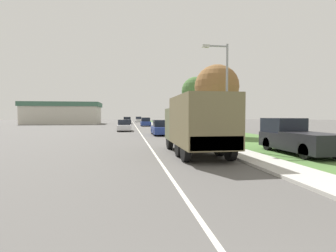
{
  "coord_description": "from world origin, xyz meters",
  "views": [
    {
      "loc": [
        -1.42,
        -0.59,
        2.1
      ],
      "look_at": [
        0.88,
        14.45,
        1.48
      ],
      "focal_mm": 28.0,
      "sensor_mm": 36.0,
      "label": 1
    }
  ],
  "objects_px": {
    "car_nearest_ahead": "(161,128)",
    "car_third_ahead": "(146,122)",
    "car_farthest_ahead": "(138,120)",
    "military_truck": "(197,123)",
    "car_fourth_ahead": "(127,121)",
    "lamp_post": "(224,85)",
    "car_second_ahead": "(124,126)",
    "pickup_truck": "(295,137)"
  },
  "relations": [
    {
      "from": "lamp_post",
      "to": "pickup_truck",
      "type": "bearing_deg",
      "value": -40.72
    },
    {
      "from": "military_truck",
      "to": "car_farthest_ahead",
      "type": "bearing_deg",
      "value": 90.35
    },
    {
      "from": "military_truck",
      "to": "car_farthest_ahead",
      "type": "relative_size",
      "value": 1.67
    },
    {
      "from": "car_nearest_ahead",
      "to": "car_second_ahead",
      "type": "distance_m",
      "value": 8.8
    },
    {
      "from": "car_third_ahead",
      "to": "pickup_truck",
      "type": "relative_size",
      "value": 0.81
    },
    {
      "from": "car_third_ahead",
      "to": "lamp_post",
      "type": "xyz_separation_m",
      "value": [
        2.59,
        -35.11,
        3.25
      ]
    },
    {
      "from": "car_farthest_ahead",
      "to": "lamp_post",
      "type": "distance_m",
      "value": 66.35
    },
    {
      "from": "car_third_ahead",
      "to": "military_truck",
      "type": "bearing_deg",
      "value": -89.62
    },
    {
      "from": "car_fourth_ahead",
      "to": "lamp_post",
      "type": "distance_m",
      "value": 50.31
    },
    {
      "from": "pickup_truck",
      "to": "car_third_ahead",
      "type": "bearing_deg",
      "value": 98.6
    },
    {
      "from": "car_second_ahead",
      "to": "pickup_truck",
      "type": "xyz_separation_m",
      "value": [
        9.59,
        -22.49,
        0.21
      ]
    },
    {
      "from": "military_truck",
      "to": "car_second_ahead",
      "type": "relative_size",
      "value": 1.49
    },
    {
      "from": "car_third_ahead",
      "to": "car_fourth_ahead",
      "type": "height_order",
      "value": "car_fourth_ahead"
    },
    {
      "from": "car_second_ahead",
      "to": "pickup_truck",
      "type": "distance_m",
      "value": 24.45
    },
    {
      "from": "military_truck",
      "to": "pickup_truck",
      "type": "bearing_deg",
      "value": -3.84
    },
    {
      "from": "military_truck",
      "to": "lamp_post",
      "type": "height_order",
      "value": "lamp_post"
    },
    {
      "from": "car_nearest_ahead",
      "to": "lamp_post",
      "type": "height_order",
      "value": "lamp_post"
    },
    {
      "from": "car_third_ahead",
      "to": "car_fourth_ahead",
      "type": "bearing_deg",
      "value": 103.78
    },
    {
      "from": "car_third_ahead",
      "to": "car_nearest_ahead",
      "type": "bearing_deg",
      "value": -89.62
    },
    {
      "from": "car_nearest_ahead",
      "to": "car_third_ahead",
      "type": "bearing_deg",
      "value": 90.38
    },
    {
      "from": "car_fourth_ahead",
      "to": "military_truck",
      "type": "bearing_deg",
      "value": -85.77
    },
    {
      "from": "military_truck",
      "to": "car_second_ahead",
      "type": "xyz_separation_m",
      "value": [
        -4.12,
        22.12,
        -1.02
      ]
    },
    {
      "from": "car_second_ahead",
      "to": "military_truck",
      "type": "bearing_deg",
      "value": -79.44
    },
    {
      "from": "military_truck",
      "to": "car_fourth_ahead",
      "type": "xyz_separation_m",
      "value": [
        -3.86,
        52.14,
        -0.94
      ]
    },
    {
      "from": "car_nearest_ahead",
      "to": "lamp_post",
      "type": "relative_size",
      "value": 0.68
    },
    {
      "from": "car_nearest_ahead",
      "to": "pickup_truck",
      "type": "relative_size",
      "value": 0.87
    },
    {
      "from": "car_nearest_ahead",
      "to": "car_fourth_ahead",
      "type": "height_order",
      "value": "car_fourth_ahead"
    },
    {
      "from": "car_nearest_ahead",
      "to": "car_second_ahead",
      "type": "xyz_separation_m",
      "value": [
        -4.03,
        7.83,
        -0.03
      ]
    },
    {
      "from": "car_third_ahead",
      "to": "lamp_post",
      "type": "bearing_deg",
      "value": -85.78
    },
    {
      "from": "car_second_ahead",
      "to": "car_farthest_ahead",
      "type": "xyz_separation_m",
      "value": [
        3.71,
        46.41,
        0.07
      ]
    },
    {
      "from": "car_nearest_ahead",
      "to": "car_third_ahead",
      "type": "xyz_separation_m",
      "value": [
        -0.16,
        23.13,
        0.03
      ]
    },
    {
      "from": "car_farthest_ahead",
      "to": "pickup_truck",
      "type": "xyz_separation_m",
      "value": [
        5.88,
        -68.9,
        0.15
      ]
    },
    {
      "from": "car_nearest_ahead",
      "to": "car_fourth_ahead",
      "type": "relative_size",
      "value": 0.91
    },
    {
      "from": "car_third_ahead",
      "to": "pickup_truck",
      "type": "bearing_deg",
      "value": -81.4
    },
    {
      "from": "pickup_truck",
      "to": "car_fourth_ahead",
      "type": "bearing_deg",
      "value": 100.06
    },
    {
      "from": "military_truck",
      "to": "pickup_truck",
      "type": "distance_m",
      "value": 5.53
    },
    {
      "from": "military_truck",
      "to": "car_fourth_ahead",
      "type": "bearing_deg",
      "value": 94.23
    },
    {
      "from": "car_second_ahead",
      "to": "car_fourth_ahead",
      "type": "bearing_deg",
      "value": 89.49
    },
    {
      "from": "car_farthest_ahead",
      "to": "car_fourth_ahead",
      "type": "bearing_deg",
      "value": -101.85
    },
    {
      "from": "car_farthest_ahead",
      "to": "military_truck",
      "type": "bearing_deg",
      "value": -89.65
    },
    {
      "from": "car_nearest_ahead",
      "to": "car_second_ahead",
      "type": "relative_size",
      "value": 0.96
    },
    {
      "from": "military_truck",
      "to": "car_third_ahead",
      "type": "bearing_deg",
      "value": 90.38
    }
  ]
}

